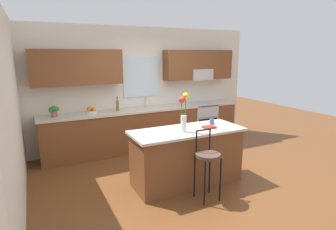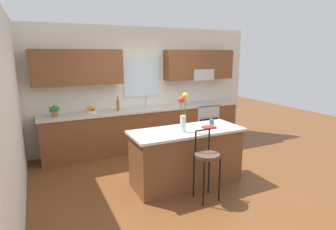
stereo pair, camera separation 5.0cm
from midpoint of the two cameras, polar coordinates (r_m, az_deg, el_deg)
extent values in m
plane|color=brown|center=(5.02, 3.00, -12.42)|extent=(14.00, 14.00, 0.00)
cube|color=silver|center=(4.33, -30.04, 0.64)|extent=(0.12, 4.60, 2.70)
cube|color=silver|center=(6.47, -5.88, 5.69)|extent=(5.60, 0.12, 2.70)
cube|color=brown|center=(5.85, -18.44, 9.31)|extent=(1.77, 0.34, 0.70)
cube|color=brown|center=(6.85, 6.06, 10.27)|extent=(1.77, 0.34, 0.70)
cube|color=silver|center=(6.38, -5.71, 7.85)|extent=(0.87, 0.03, 0.90)
cube|color=#B7BABC|center=(6.85, 6.33, 8.33)|extent=(0.56, 0.36, 0.26)
cube|color=brown|center=(6.31, -4.54, -2.88)|extent=(4.50, 0.60, 0.88)
cube|color=beige|center=(6.21, -4.62, 1.21)|extent=(4.56, 0.64, 0.04)
cube|color=#B7BABC|center=(6.23, -4.39, 0.78)|extent=(0.54, 0.38, 0.11)
cylinder|color=#B7BABC|center=(6.34, -4.96, 2.64)|extent=(0.02, 0.02, 0.22)
cylinder|color=#B7BABC|center=(6.26, -4.78, 3.55)|extent=(0.02, 0.12, 0.02)
cube|color=#B7BABC|center=(6.94, 6.63, -1.34)|extent=(0.60, 0.60, 0.92)
cube|color=black|center=(6.72, 7.99, -2.37)|extent=(0.52, 0.02, 0.40)
cylinder|color=#B7BABC|center=(6.63, 8.23, -0.27)|extent=(0.50, 0.02, 0.02)
cube|color=brown|center=(4.62, 3.61, -8.77)|extent=(1.77, 0.67, 0.88)
cube|color=beige|center=(4.47, 3.69, -3.27)|extent=(1.85, 0.75, 0.04)
cylinder|color=black|center=(4.03, 7.22, -13.88)|extent=(0.02, 0.02, 0.66)
cylinder|color=black|center=(4.18, 10.39, -13.03)|extent=(0.02, 0.02, 0.66)
cylinder|color=black|center=(4.24, 5.15, -12.47)|extent=(0.02, 0.02, 0.66)
cylinder|color=black|center=(4.37, 8.24, -11.73)|extent=(0.02, 0.02, 0.66)
cylinder|color=#4C382D|center=(4.06, 7.90, -8.23)|extent=(0.36, 0.36, 0.05)
cylinder|color=black|center=(4.05, 5.52, -5.47)|extent=(0.02, 0.02, 0.32)
cylinder|color=black|center=(4.17, 8.27, -5.00)|extent=(0.02, 0.02, 0.32)
cylinder|color=black|center=(4.06, 6.98, -3.08)|extent=(0.23, 0.02, 0.02)
cylinder|color=silver|center=(4.32, 2.89, -1.79)|extent=(0.09, 0.09, 0.26)
cylinder|color=#3D722D|center=(4.29, 3.31, 0.77)|extent=(0.01, 0.01, 0.49)
sphere|color=yellow|center=(4.25, 3.35, 4.01)|extent=(0.09, 0.09, 0.09)
cylinder|color=#3D722D|center=(4.27, 2.51, 0.29)|extent=(0.01, 0.01, 0.43)
sphere|color=red|center=(4.23, 2.54, 3.12)|extent=(0.10, 0.10, 0.10)
cylinder|color=#33518C|center=(4.85, 8.72, -1.34)|extent=(0.08, 0.08, 0.09)
cube|color=maroon|center=(4.59, 8.19, -2.49)|extent=(0.20, 0.15, 0.03)
cylinder|color=silver|center=(5.86, -15.80, 0.60)|extent=(0.24, 0.24, 0.06)
sphere|color=orange|center=(5.86, -15.32, 1.27)|extent=(0.07, 0.07, 0.07)
sphere|color=orange|center=(5.90, -15.78, 1.32)|extent=(0.08, 0.08, 0.08)
sphere|color=orange|center=(5.87, -16.32, 1.23)|extent=(0.07, 0.07, 0.07)
sphere|color=orange|center=(5.81, -16.20, 1.12)|extent=(0.08, 0.08, 0.08)
sphere|color=orange|center=(5.85, -15.86, 1.51)|extent=(0.07, 0.07, 0.07)
cylinder|color=olive|center=(5.97, -10.62, 1.87)|extent=(0.06, 0.06, 0.22)
cylinder|color=olive|center=(5.94, -10.68, 3.27)|extent=(0.03, 0.03, 0.07)
cylinder|color=black|center=(5.94, -10.69, 3.65)|extent=(0.03, 0.03, 0.02)
cylinder|color=#9E5B3D|center=(5.78, -22.61, 0.18)|extent=(0.11, 0.11, 0.11)
sphere|color=#2D7A33|center=(5.76, -22.70, 1.29)|extent=(0.10, 0.10, 0.10)
sphere|color=#2D7A33|center=(5.77, -23.08, 0.98)|extent=(0.12, 0.12, 0.12)
sphere|color=#2D7A33|center=(5.75, -22.28, 1.12)|extent=(0.10, 0.10, 0.10)
camera|label=1|loc=(0.02, -90.28, -0.06)|focal=29.56mm
camera|label=2|loc=(0.02, 89.72, 0.06)|focal=29.56mm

